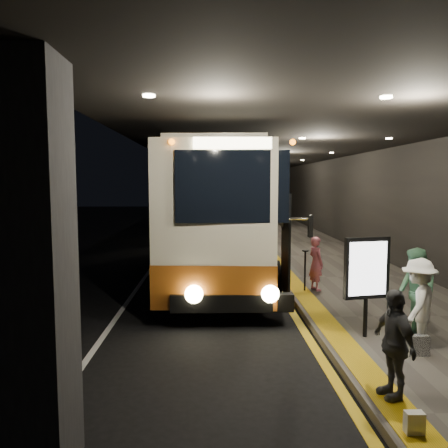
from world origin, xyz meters
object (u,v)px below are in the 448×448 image
object	(u,v)px
coach_third	(217,194)
passenger_waiting_green	(415,294)
passenger_boarding	(316,263)
bag_plain	(414,423)
passenger_waiting_grey	(394,343)
info_sign	(367,270)
passenger_waiting_white	(419,305)
bag_polka	(420,345)
coach_second	(218,201)
stanchion_post	(305,271)
coach_main	(224,216)

from	to	relation	value
coach_third	passenger_waiting_green	distance (m)	37.52
passenger_boarding	bag_plain	xyz separation A→B (m)	(-0.49, -6.97, -0.61)
passenger_waiting_grey	info_sign	xyz separation A→B (m)	(0.46, 2.36, 0.55)
passenger_boarding	passenger_waiting_green	xyz separation A→B (m)	(0.97, -3.84, 0.13)
passenger_waiting_white	bag_plain	distance (m)	2.94
passenger_waiting_white	bag_polka	distance (m)	0.69
coach_third	passenger_boarding	world-z (taller)	coach_third
coach_second	stanchion_post	size ratio (longest dim) A/B	10.79
passenger_waiting_white	passenger_waiting_grey	world-z (taller)	passenger_waiting_white
bag_plain	info_sign	world-z (taller)	info_sign
passenger_waiting_white	stanchion_post	size ratio (longest dim) A/B	1.48
bag_plain	stanchion_post	bearing A→B (deg)	88.63
bag_polka	stanchion_post	xyz separation A→B (m)	(-1.03, 4.52, 0.38)
coach_main	passenger_waiting_grey	world-z (taller)	coach_main
passenger_waiting_grey	bag_plain	world-z (taller)	passenger_waiting_grey
coach_second	bag_plain	xyz separation A→B (m)	(1.93, -26.45, -1.53)
coach_third	info_sign	size ratio (longest dim) A/B	6.70
passenger_boarding	passenger_waiting_green	world-z (taller)	passenger_waiting_green
coach_main	passenger_waiting_white	size ratio (longest dim) A/B	7.93
passenger_waiting_grey	stanchion_post	xyz separation A→B (m)	(0.05, 5.95, -0.20)
passenger_waiting_white	bag_polka	xyz separation A→B (m)	(-0.06, -0.23, -0.65)
coach_second	passenger_waiting_green	bearing A→B (deg)	-82.35
passenger_waiting_green	passenger_waiting_grey	world-z (taller)	passenger_waiting_green
passenger_waiting_green	info_sign	bearing A→B (deg)	-100.33
passenger_waiting_grey	info_sign	bearing A→B (deg)	159.01
passenger_waiting_green	bag_polka	xyz separation A→B (m)	(-0.26, -0.79, -0.69)
coach_second	info_sign	size ratio (longest dim) A/B	6.22
coach_main	bag_plain	size ratio (longest dim) A/B	48.07
bag_polka	passenger_boarding	bearing A→B (deg)	98.62
passenger_boarding	bag_polka	size ratio (longest dim) A/B	4.19
coach_third	passenger_waiting_grey	size ratio (longest dim) A/B	8.52
passenger_waiting_white	coach_third	bearing A→B (deg)	-135.14
bag_plain	stanchion_post	size ratio (longest dim) A/B	0.24
coach_second	passenger_waiting_grey	distance (m)	25.64
coach_second	passenger_waiting_green	distance (m)	23.58
coach_third	passenger_waiting_grey	distance (m)	39.64
bag_polka	stanchion_post	bearing A→B (deg)	102.78
passenger_boarding	bag_plain	distance (m)	7.01
stanchion_post	passenger_waiting_grey	bearing A→B (deg)	-90.50
passenger_waiting_white	info_sign	distance (m)	1.09
bag_polka	info_sign	xyz separation A→B (m)	(-0.62, 0.93, 1.13)
stanchion_post	info_sign	bearing A→B (deg)	-83.59
coach_second	coach_third	bearing A→B (deg)	88.86
bag_polka	coach_main	bearing A→B (deg)	111.14
coach_main	passenger_waiting_grey	xyz separation A→B (m)	(2.08, -9.59, -1.03)
passenger_waiting_white	passenger_waiting_grey	size ratio (longest dim) A/B	1.08
coach_second	passenger_waiting_white	size ratio (longest dim) A/B	7.30
passenger_waiting_green	coach_main	bearing A→B (deg)	-156.47
passenger_waiting_green	info_sign	size ratio (longest dim) A/B	0.90
passenger_waiting_white	stanchion_post	world-z (taller)	passenger_waiting_white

